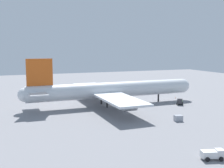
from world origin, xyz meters
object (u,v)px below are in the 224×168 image
Objects in this scene: cargo_airplane at (111,90)px; baggage_tug at (213,154)px; safety_cone_nose at (175,98)px; pushback_tractor at (135,92)px; cargo_loader at (50,92)px; fuel_truck at (180,102)px; catering_truck at (103,90)px; cargo_container_fore at (178,118)px.

cargo_airplane reaches higher than baggage_tug.
baggage_tug is 70.59m from safety_cone_nose.
cargo_loader is (-38.33, 15.74, 0.03)m from pushback_tractor.
cargo_loader is at bearing 134.76° from fuel_truck.
fuel_truck is 29.61m from pushback_tractor.
baggage_tug is at bearing -118.10° from fuel_truck.
fuel_truck is at bearing -19.17° from cargo_airplane.
fuel_truck reaches higher than catering_truck.
cargo_loader reaches higher than cargo_container_fore.
fuel_truck reaches higher than cargo_container_fore.
pushback_tractor is 1.03× the size of catering_truck.
fuel_truck is at bearing 61.90° from baggage_tug.
baggage_tug is at bearing -111.49° from cargo_container_fore.
baggage_tug is 1.83× the size of cargo_container_fore.
cargo_loader reaches higher than safety_cone_nose.
fuel_truck is at bearing 54.16° from cargo_container_fore.
cargo_container_fore is at bearing -66.17° from cargo_loader.
cargo_loader reaches higher than baggage_tug.
cargo_container_fore is (-9.23, -50.12, -0.20)m from pushback_tractor.
cargo_airplane reaches higher than pushback_tractor.
catering_truck is at bearing -8.54° from cargo_loader.
cargo_airplane reaches higher than cargo_container_fore.
baggage_tug reaches higher than catering_truck.
catering_truck is (8.17, 90.33, -0.07)m from baggage_tug.
cargo_airplane is 28.10m from fuel_truck.
cargo_loader is at bearing 117.07° from cargo_airplane.
pushback_tractor reaches higher than baggage_tug.
cargo_airplane is at bearing -62.93° from cargo_loader.
cargo_loader is at bearing 113.83° from cargo_container_fore.
baggage_tug is 30.51m from cargo_container_fore.
pushback_tractor is at bearing 75.43° from baggage_tug.
cargo_container_fore is 40.41m from safety_cone_nose.
pushback_tractor is 41.44m from cargo_loader.
cargo_airplane is 32.53m from cargo_container_fore.
catering_truck is at bearing 84.83° from baggage_tug.
baggage_tug reaches higher than cargo_container_fore.
fuel_truck is 0.85× the size of baggage_tug.
pushback_tractor is at bearing 101.75° from fuel_truck.
baggage_tug is 90.70m from catering_truck.
fuel_truck is 56.13m from baggage_tug.
cargo_container_fore is at bearing 68.51° from baggage_tug.
cargo_airplane is 40.33m from cargo_loader.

